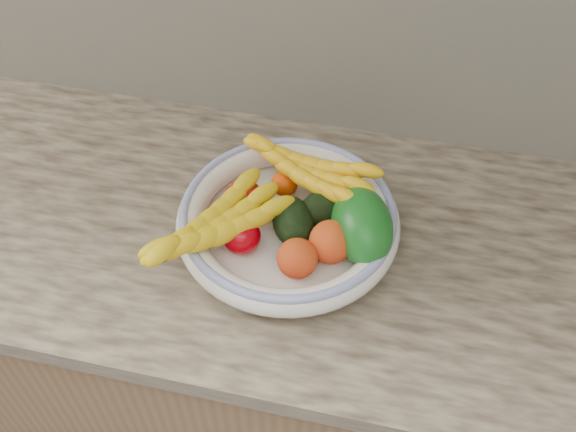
{
  "coord_description": "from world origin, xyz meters",
  "views": [
    {
      "loc": [
        0.16,
        0.95,
        1.79
      ],
      "look_at": [
        0.0,
        1.66,
        0.96
      ],
      "focal_mm": 40.0,
      "sensor_mm": 36.0,
      "label": 1
    }
  ],
  "objects_px": {
    "fruit_bowl": "(288,220)",
    "green_mango": "(362,226)",
    "banana_bunch_back": "(307,173)",
    "banana_bunch_front": "(215,229)"
  },
  "relations": [
    {
      "from": "banana_bunch_back",
      "to": "banana_bunch_front",
      "type": "relative_size",
      "value": 0.93
    },
    {
      "from": "banana_bunch_back",
      "to": "banana_bunch_front",
      "type": "xyz_separation_m",
      "value": [
        -0.12,
        -0.16,
        -0.01
      ]
    },
    {
      "from": "fruit_bowl",
      "to": "green_mango",
      "type": "bearing_deg",
      "value": -3.17
    },
    {
      "from": "green_mango",
      "to": "banana_bunch_back",
      "type": "distance_m",
      "value": 0.15
    },
    {
      "from": "fruit_bowl",
      "to": "green_mango",
      "type": "xyz_separation_m",
      "value": [
        0.13,
        -0.01,
        0.03
      ]
    },
    {
      "from": "green_mango",
      "to": "banana_bunch_back",
      "type": "xyz_separation_m",
      "value": [
        -0.11,
        0.09,
        0.01
      ]
    },
    {
      "from": "fruit_bowl",
      "to": "banana_bunch_front",
      "type": "bearing_deg",
      "value": -145.57
    },
    {
      "from": "fruit_bowl",
      "to": "banana_bunch_back",
      "type": "distance_m",
      "value": 0.09
    },
    {
      "from": "fruit_bowl",
      "to": "banana_bunch_back",
      "type": "bearing_deg",
      "value": 79.64
    },
    {
      "from": "fruit_bowl",
      "to": "banana_bunch_back",
      "type": "xyz_separation_m",
      "value": [
        0.02,
        0.08,
        0.04
      ]
    }
  ]
}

